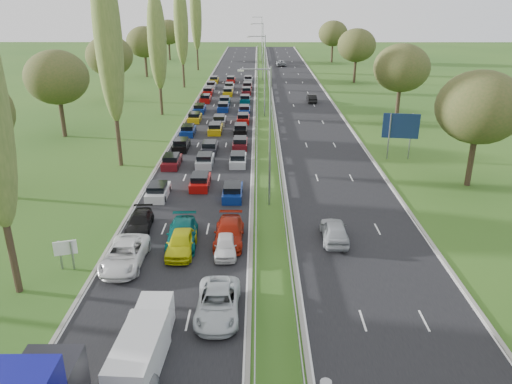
{
  "coord_description": "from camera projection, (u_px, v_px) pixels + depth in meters",
  "views": [
    {
      "loc": [
        3.49,
        2.19,
        17.3
      ],
      "look_at": [
        3.32,
        42.25,
        1.5
      ],
      "focal_mm": 35.0,
      "sensor_mm": 36.0,
      "label": 1
    }
  ],
  "objects": [
    {
      "name": "ground",
      "position": [
        264.0,
        113.0,
        78.73
      ],
      "size": [
        260.0,
        260.0,
        0.0
      ],
      "primitive_type": "plane",
      "color": "#275119",
      "rests_on": "ground"
    },
    {
      "name": "near_carriageway",
      "position": [
        223.0,
        110.0,
        81.08
      ],
      "size": [
        10.5,
        215.0,
        0.04
      ],
      "primitive_type": "cube",
      "color": "black",
      "rests_on": "ground"
    },
    {
      "name": "far_carriageway",
      "position": [
        306.0,
        110.0,
        81.03
      ],
      "size": [
        10.5,
        215.0,
        0.04
      ],
      "primitive_type": "cube",
      "color": "black",
      "rests_on": "ground"
    },
    {
      "name": "central_reservation",
      "position": [
        264.0,
        107.0,
        80.85
      ],
      "size": [
        2.36,
        215.0,
        0.32
      ],
      "color": "gray",
      "rests_on": "ground"
    },
    {
      "name": "lamp_columns",
      "position": [
        265.0,
        77.0,
        74.66
      ],
      "size": [
        0.18,
        140.18,
        12.0
      ],
      "color": "gray",
      "rests_on": "ground"
    },
    {
      "name": "poplar_row",
      "position": [
        140.0,
        37.0,
        63.24
      ],
      "size": [
        2.8,
        127.8,
        22.44
      ],
      "color": "#2D2116",
      "rests_on": "ground"
    },
    {
      "name": "woodland_left",
      "position": [
        46.0,
        82.0,
        59.85
      ],
      "size": [
        8.0,
        166.0,
        11.1
      ],
      "color": "#2D2116",
      "rests_on": "ground"
    },
    {
      "name": "woodland_right",
      "position": [
        419.0,
        77.0,
        63.43
      ],
      "size": [
        8.0,
        153.0,
        11.1
      ],
      "color": "#2D2116",
      "rests_on": "ground"
    },
    {
      "name": "traffic_queue_fill",
      "position": [
        221.0,
        114.0,
        76.48
      ],
      "size": [
        9.02,
        69.82,
        0.8
      ],
      "color": "silver",
      "rests_on": "ground"
    },
    {
      "name": "near_car_2",
      "position": [
        125.0,
        255.0,
        34.09
      ],
      "size": [
        2.64,
        5.63,
        1.56
      ],
      "primitive_type": "imported",
      "rotation": [
        0.0,
        0.0,
        -0.01
      ],
      "color": "white",
      "rests_on": "near_carriageway"
    },
    {
      "name": "near_car_3",
      "position": [
        140.0,
        222.0,
        39.33
      ],
      "size": [
        2.1,
        4.6,
        1.3
      ],
      "primitive_type": "imported",
      "rotation": [
        0.0,
        0.0,
        0.06
      ],
      "color": "black",
      "rests_on": "near_carriageway"
    },
    {
      "name": "near_car_7",
      "position": [
        182.0,
        234.0,
        37.05
      ],
      "size": [
        2.44,
        5.44,
        1.55
      ],
      "primitive_type": "imported",
      "rotation": [
        0.0,
        0.0,
        0.05
      ],
      "color": "#05514E",
      "rests_on": "near_carriageway"
    },
    {
      "name": "near_car_8",
      "position": [
        181.0,
        242.0,
        35.78
      ],
      "size": [
        1.96,
        4.73,
        1.6
      ],
      "primitive_type": "imported",
      "rotation": [
        0.0,
        0.0,
        -0.01
      ],
      "color": "#C2C60D",
      "rests_on": "near_carriageway"
    },
    {
      "name": "near_car_10",
      "position": [
        218.0,
        303.0,
        28.76
      ],
      "size": [
        2.49,
        5.37,
        1.49
      ],
      "primitive_type": "imported",
      "rotation": [
        0.0,
        0.0,
        0.0
      ],
      "color": "silver",
      "rests_on": "near_carriageway"
    },
    {
      "name": "near_car_11",
      "position": [
        229.0,
        233.0,
        37.31
      ],
      "size": [
        2.18,
        5.29,
        1.53
      ],
      "primitive_type": "imported",
      "rotation": [
        0.0,
        0.0,
        -0.01
      ],
      "color": "maroon",
      "rests_on": "near_carriageway"
    },
    {
      "name": "near_car_12",
      "position": [
        226.0,
        245.0,
        35.66
      ],
      "size": [
        1.68,
        3.94,
        1.33
      ],
      "primitive_type": "imported",
      "rotation": [
        0.0,
        0.0,
        0.03
      ],
      "color": "silver",
      "rests_on": "near_carriageway"
    },
    {
      "name": "far_car_0",
      "position": [
        334.0,
        231.0,
        37.5
      ],
      "size": [
        1.99,
        4.72,
        1.6
      ],
      "primitive_type": "imported",
      "rotation": [
        0.0,
        0.0,
        3.12
      ],
      "color": "#A6AAAF",
      "rests_on": "far_carriageway"
    },
    {
      "name": "far_car_1",
      "position": [
        312.0,
        98.0,
        86.54
      ],
      "size": [
        1.54,
        4.21,
        1.38
      ],
      "primitive_type": "imported",
      "rotation": [
        0.0,
        0.0,
        3.16
      ],
      "color": "black",
      "rests_on": "far_carriageway"
    },
    {
      "name": "far_car_2",
      "position": [
        281.0,
        63.0,
        131.53
      ],
      "size": [
        2.53,
        5.28,
        1.45
      ],
      "primitive_type": "imported",
      "rotation": [
        0.0,
        0.0,
        3.16
      ],
      "color": "gray",
      "rests_on": "far_carriageway"
    },
    {
      "name": "white_van_front",
      "position": [
        151.0,
        327.0,
        26.38
      ],
      "size": [
        1.81,
        4.6,
        1.85
      ],
      "rotation": [
        0.0,
        0.0,
        -0.01
      ],
      "color": "white",
      "rests_on": "near_carriageway"
    },
    {
      "name": "white_van_rear",
      "position": [
        140.0,
        353.0,
        24.31
      ],
      "size": [
        1.98,
        5.06,
        2.03
      ],
      "rotation": [
        0.0,
        0.0,
        -0.06
      ],
      "color": "silver",
      "rests_on": "near_carriageway"
    },
    {
      "name": "info_sign",
      "position": [
        66.0,
        251.0,
        33.4
      ],
      "size": [
        1.46,
        0.54,
        2.1
      ],
      "color": "gray",
      "rests_on": "ground"
    },
    {
      "name": "direction_sign",
      "position": [
        401.0,
        128.0,
        55.52
      ],
      "size": [
        3.96,
        0.74,
        5.2
      ],
      "color": "gray",
      "rests_on": "ground"
    }
  ]
}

